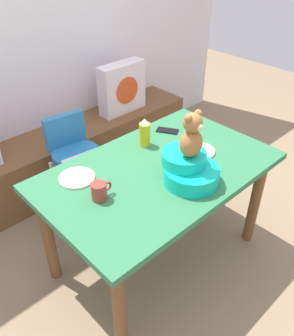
% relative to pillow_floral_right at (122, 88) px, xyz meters
% --- Properties ---
extents(ground_plane, '(8.00, 8.00, 0.00)m').
position_rel_pillow_floral_right_xyz_m(ground_plane, '(-0.69, -1.15, -0.68)').
color(ground_plane, '#8C7256').
extents(back_wall, '(4.40, 0.10, 2.60)m').
position_rel_pillow_floral_right_xyz_m(back_wall, '(-0.69, 0.29, 0.62)').
color(back_wall, silver).
rests_on(back_wall, ground_plane).
extents(window_bench, '(2.60, 0.44, 0.46)m').
position_rel_pillow_floral_right_xyz_m(window_bench, '(-0.69, 0.02, -0.45)').
color(window_bench, brown).
rests_on(window_bench, ground_plane).
extents(pillow_floral_right, '(0.44, 0.15, 0.44)m').
position_rel_pillow_floral_right_xyz_m(pillow_floral_right, '(0.00, 0.00, 0.00)').
color(pillow_floral_right, silver).
rests_on(pillow_floral_right, window_bench).
extents(book_stack, '(0.20, 0.14, 0.07)m').
position_rel_pillow_floral_right_xyz_m(book_stack, '(-0.62, 0.02, -0.18)').
color(book_stack, '#9C3F95').
rests_on(book_stack, window_bench).
extents(dining_table, '(1.37, 0.85, 0.74)m').
position_rel_pillow_floral_right_xyz_m(dining_table, '(-0.69, -1.15, -0.04)').
color(dining_table, '#2D7247').
rests_on(dining_table, ground_plane).
extents(highchair, '(0.35, 0.48, 0.79)m').
position_rel_pillow_floral_right_xyz_m(highchair, '(-0.79, -0.42, -0.16)').
color(highchair, '#2672B2').
rests_on(highchair, ground_plane).
extents(infant_seat_teal, '(0.30, 0.33, 0.16)m').
position_rel_pillow_floral_right_xyz_m(infant_seat_teal, '(-0.65, -1.34, 0.13)').
color(infant_seat_teal, '#0FC1AF').
rests_on(infant_seat_teal, dining_table).
extents(teddy_bear, '(0.13, 0.12, 0.25)m').
position_rel_pillow_floral_right_xyz_m(teddy_bear, '(-0.65, -1.34, 0.34)').
color(teddy_bear, '#A46B36').
rests_on(teddy_bear, infant_seat_teal).
extents(ketchup_bottle, '(0.07, 0.07, 0.18)m').
position_rel_pillow_floral_right_xyz_m(ketchup_bottle, '(-0.57, -0.91, 0.15)').
color(ketchup_bottle, gold).
rests_on(ketchup_bottle, dining_table).
extents(coffee_mug, '(0.12, 0.08, 0.09)m').
position_rel_pillow_floral_right_xyz_m(coffee_mug, '(-1.10, -1.14, 0.11)').
color(coffee_mug, '#9E332D').
rests_on(coffee_mug, dining_table).
extents(dinner_plate_near, '(0.20, 0.20, 0.01)m').
position_rel_pillow_floral_right_xyz_m(dinner_plate_near, '(-0.39, -1.20, 0.07)').
color(dinner_plate_near, white).
rests_on(dinner_plate_near, dining_table).
extents(dinner_plate_far, '(0.20, 0.20, 0.01)m').
position_rel_pillow_floral_right_xyz_m(dinner_plate_far, '(-1.09, -0.91, 0.07)').
color(dinner_plate_far, white).
rests_on(dinner_plate_far, dining_table).
extents(cell_phone, '(0.13, 0.16, 0.01)m').
position_rel_pillow_floral_right_xyz_m(cell_phone, '(-0.34, -0.89, 0.06)').
color(cell_phone, black).
rests_on(cell_phone, dining_table).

